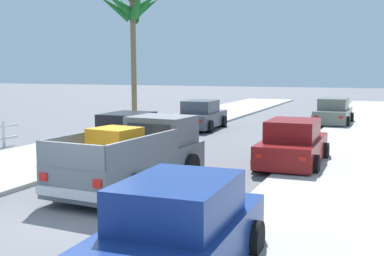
# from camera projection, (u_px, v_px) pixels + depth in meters

# --- Properties ---
(ground_plane) EXTENTS (160.00, 160.00, 0.00)m
(ground_plane) POSITION_uv_depth(u_px,v_px,m) (66.00, 226.00, 9.90)
(ground_plane) COLOR slate
(sidewalk_left) EXTENTS (4.63, 60.00, 0.12)m
(sidewalk_left) POSITION_uv_depth(u_px,v_px,m) (129.00, 136.00, 22.88)
(sidewalk_left) COLOR #B2AFA8
(sidewalk_left) RESTS_ON ground
(sidewalk_right) EXTENTS (4.63, 60.00, 0.12)m
(sidewalk_right) POSITION_uv_depth(u_px,v_px,m) (364.00, 149.00, 19.03)
(sidewalk_right) COLOR #B2AFA8
(sidewalk_right) RESTS_ON ground
(curb_left) EXTENTS (0.16, 60.00, 0.10)m
(curb_left) POSITION_uv_depth(u_px,v_px,m) (147.00, 137.00, 22.54)
(curb_left) COLOR silver
(curb_left) RESTS_ON ground
(curb_right) EXTENTS (0.16, 60.00, 0.10)m
(curb_right) POSITION_uv_depth(u_px,v_px,m) (340.00, 148.00, 19.37)
(curb_right) COLOR silver
(curb_right) RESTS_ON ground
(pickup_truck) EXTENTS (2.47, 5.33, 1.80)m
(pickup_truck) POSITION_uv_depth(u_px,v_px,m) (136.00, 157.00, 13.17)
(pickup_truck) COLOR slate
(pickup_truck) RESTS_ON ground
(car_left_near) EXTENTS (2.04, 4.27, 1.54)m
(car_left_near) POSITION_uv_depth(u_px,v_px,m) (293.00, 144.00, 16.00)
(car_left_near) COLOR maroon
(car_left_near) RESTS_ON ground
(car_right_near) EXTENTS (2.11, 4.30, 1.54)m
(car_right_near) POSITION_uv_depth(u_px,v_px,m) (177.00, 234.00, 7.29)
(car_right_near) COLOR navy
(car_right_near) RESTS_ON ground
(car_left_mid) EXTENTS (2.07, 4.28, 1.54)m
(car_left_mid) POSITION_uv_depth(u_px,v_px,m) (333.00, 113.00, 27.86)
(car_left_mid) COLOR slate
(car_left_mid) RESTS_ON ground
(car_right_mid) EXTENTS (2.07, 4.28, 1.54)m
(car_right_mid) POSITION_uv_depth(u_px,v_px,m) (127.00, 135.00, 18.36)
(car_right_mid) COLOR black
(car_right_mid) RESTS_ON ground
(car_left_far) EXTENTS (2.18, 4.33, 1.54)m
(car_left_far) POSITION_uv_depth(u_px,v_px,m) (201.00, 116.00, 25.90)
(car_left_far) COLOR #474C56
(car_left_far) RESTS_ON ground
(palm_tree_left_fore) EXTENTS (3.69, 4.04, 7.48)m
(palm_tree_left_fore) POSITION_uv_depth(u_px,v_px,m) (132.00, 13.00, 27.50)
(palm_tree_left_fore) COLOR brown
(palm_tree_left_fore) RESTS_ON ground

